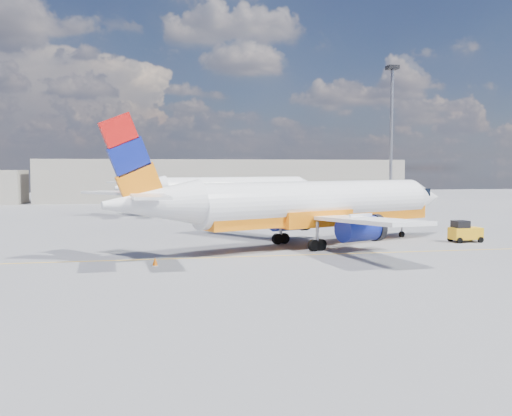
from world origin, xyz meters
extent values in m
plane|color=#5C5C61|center=(0.00, 0.00, 0.00)|extent=(240.00, 240.00, 0.00)
cube|color=yellow|center=(0.00, 3.00, 0.01)|extent=(70.00, 0.15, 0.01)
cube|color=#A59D8E|center=(5.00, 75.00, 4.00)|extent=(70.00, 14.00, 8.00)
cylinder|color=white|center=(3.73, 7.80, 3.61)|extent=(21.67, 11.57, 3.41)
cone|color=white|center=(15.76, 12.78, 3.61)|extent=(5.00, 4.68, 3.41)
cone|color=white|center=(-9.70, 2.25, 3.96)|extent=(7.72, 5.67, 3.24)
cube|color=black|center=(14.46, 12.24, 4.16)|extent=(2.45, 2.78, 0.70)
cube|color=orange|center=(4.19, 7.99, 2.45)|extent=(21.44, 11.02, 1.20)
cube|color=white|center=(-0.34, 13.70, 2.70)|extent=(9.72, 11.57, 0.80)
cube|color=white|center=(5.02, 0.74, 2.70)|extent=(4.94, 12.36, 0.80)
cylinder|color=navy|center=(2.47, 12.15, 1.75)|extent=(4.06, 3.14, 1.90)
cylinder|color=navy|center=(5.91, 3.82, 1.75)|extent=(4.06, 3.14, 1.90)
cylinder|color=black|center=(3.95, 12.77, 1.75)|extent=(1.27, 2.14, 2.10)
cylinder|color=black|center=(7.39, 4.44, 1.75)|extent=(1.27, 2.14, 2.10)
cube|color=orange|center=(-11.08, 1.67, 7.01)|extent=(4.46, 2.08, 6.25)
cube|color=white|center=(-12.31, 4.63, 4.61)|extent=(4.93, 5.24, 0.18)
cube|color=white|center=(-9.86, -1.29, 4.61)|extent=(2.59, 5.17, 0.18)
cylinder|color=gray|center=(12.98, 11.63, 1.25)|extent=(0.24, 0.24, 2.10)
cylinder|color=black|center=(12.98, 11.63, 0.28)|extent=(0.61, 0.44, 0.56)
cylinder|color=black|center=(0.96, 9.25, 0.45)|extent=(0.98, 0.70, 0.90)
cylinder|color=black|center=(2.79, 4.81, 0.45)|extent=(0.98, 0.70, 0.90)
cylinder|color=white|center=(2.43, 43.59, 3.48)|extent=(21.24, 9.54, 3.28)
cone|color=white|center=(14.39, 47.38, 3.48)|extent=(4.67, 4.30, 3.28)
cone|color=white|center=(-10.91, 39.36, 3.81)|extent=(7.38, 5.01, 3.12)
cube|color=black|center=(13.11, 46.97, 4.01)|extent=(2.24, 2.61, 0.68)
cube|color=white|center=(2.89, 43.73, 2.37)|extent=(21.06, 8.99, 1.16)
cube|color=white|center=(-0.99, 49.59, 2.61)|extent=(8.70, 11.49, 0.78)
cube|color=white|center=(3.09, 36.71, 2.61)|extent=(3.81, 11.76, 0.78)
cylinder|color=white|center=(1.58, 47.87, 1.69)|extent=(3.87, 2.80, 1.83)
cylinder|color=white|center=(4.20, 39.59, 1.69)|extent=(3.87, 2.80, 1.83)
cylinder|color=black|center=(3.05, 48.34, 1.69)|extent=(1.07, 2.08, 2.03)
cylinder|color=black|center=(5.68, 40.06, 1.69)|extent=(1.07, 2.08, 2.03)
cube|color=red|center=(-12.29, 38.92, 6.76)|extent=(4.41, 1.64, 6.03)
cube|color=white|center=(-13.23, 41.86, 4.44)|extent=(4.54, 5.16, 0.17)
cube|color=white|center=(-11.36, 35.97, 4.44)|extent=(2.16, 4.84, 0.17)
cylinder|color=gray|center=(11.63, 46.50, 1.21)|extent=(0.22, 0.22, 2.03)
cylinder|color=black|center=(11.63, 46.50, 0.27)|extent=(0.59, 0.38, 0.54)
cylinder|color=black|center=(-0.11, 45.21, 0.43)|extent=(0.94, 0.61, 0.87)
cylinder|color=black|center=(1.29, 40.79, 0.43)|extent=(0.94, 0.61, 0.87)
cylinder|color=black|center=(15.88, 8.14, 0.25)|extent=(0.51, 0.22, 0.50)
cylinder|color=black|center=(15.93, 6.73, 0.25)|extent=(0.51, 0.22, 0.50)
cylinder|color=black|center=(17.89, 8.22, 0.25)|extent=(0.51, 0.22, 0.50)
cylinder|color=black|center=(17.95, 6.81, 0.25)|extent=(0.51, 0.22, 0.50)
cube|color=#F1A915|center=(16.91, 7.47, 0.76)|extent=(2.67, 1.51, 1.01)
cube|color=black|center=(16.41, 7.45, 1.56)|extent=(1.26, 1.26, 0.60)
cube|color=white|center=(-9.59, 0.24, 0.02)|extent=(0.41, 0.41, 0.04)
cone|color=orange|center=(-9.59, 0.24, 0.31)|extent=(0.35, 0.35, 0.54)
cylinder|color=gray|center=(22.41, 35.34, 9.76)|extent=(0.43, 0.43, 19.51)
cube|color=black|center=(22.41, 35.34, 19.81)|extent=(1.46, 1.46, 0.49)
camera|label=1|loc=(-10.03, -37.10, 6.36)|focal=40.00mm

